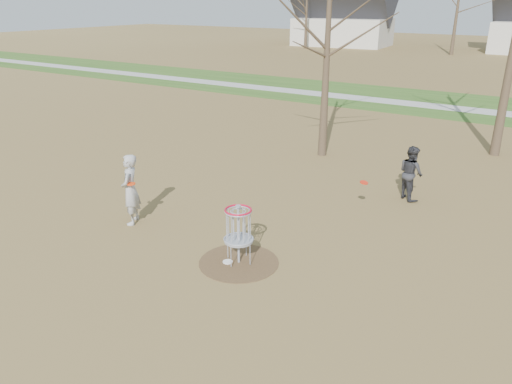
# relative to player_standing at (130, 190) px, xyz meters

# --- Properties ---
(ground) EXTENTS (160.00, 160.00, 0.00)m
(ground) POSITION_rel_player_standing_xyz_m (3.55, -0.26, -0.93)
(ground) COLOR brown
(ground) RESTS_ON ground
(green_band) EXTENTS (160.00, 8.00, 0.01)m
(green_band) POSITION_rel_player_standing_xyz_m (3.55, 20.74, -0.93)
(green_band) COLOR #2D5119
(green_band) RESTS_ON ground
(footpath) EXTENTS (160.00, 1.50, 0.01)m
(footpath) POSITION_rel_player_standing_xyz_m (3.55, 19.74, -0.92)
(footpath) COLOR #9E9E99
(footpath) RESTS_ON green_band
(dirt_circle) EXTENTS (1.80, 1.80, 0.01)m
(dirt_circle) POSITION_rel_player_standing_xyz_m (3.55, -0.26, -0.93)
(dirt_circle) COLOR #47331E
(dirt_circle) RESTS_ON ground
(player_standing) EXTENTS (0.72, 0.81, 1.87)m
(player_standing) POSITION_rel_player_standing_xyz_m (0.00, 0.00, 0.00)
(player_standing) COLOR #A6A6A6
(player_standing) RESTS_ON ground
(player_throwing) EXTENTS (0.99, 0.96, 1.60)m
(player_throwing) POSITION_rel_player_standing_xyz_m (5.61, 5.59, -0.13)
(player_throwing) COLOR #2B2B30
(player_throwing) RESTS_ON ground
(disc_grounded) EXTENTS (0.22, 0.22, 0.02)m
(disc_grounded) POSITION_rel_player_standing_xyz_m (3.34, -0.40, -0.91)
(disc_grounded) COLOR white
(disc_grounded) RESTS_ON dirt_circle
(discs_in_play) EXTENTS (4.92, 4.03, 0.26)m
(discs_in_play) POSITION_rel_player_standing_xyz_m (2.67, 1.85, 0.13)
(discs_in_play) COLOR red
(discs_in_play) RESTS_ON ground
(disc_golf_basket) EXTENTS (0.64, 0.64, 1.35)m
(disc_golf_basket) POSITION_rel_player_standing_xyz_m (3.55, -0.26, -0.02)
(disc_golf_basket) COLOR #9EA3AD
(disc_golf_basket) RESTS_ON ground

